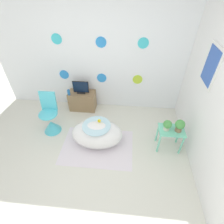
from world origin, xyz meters
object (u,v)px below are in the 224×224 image
(potted_plant_left, at_px, (167,125))
(potted_plant_right, at_px, (180,125))
(bathtub, at_px, (97,134))
(vase, at_px, (69,92))
(chair, at_px, (50,120))
(tv, at_px, (81,88))

(potted_plant_left, bearing_deg, potted_plant_right, -2.71)
(bathtub, height_order, potted_plant_right, potted_plant_right)
(vase, bearing_deg, chair, -108.06)
(vase, xyz_separation_m, potted_plant_right, (2.18, -0.90, 0.09))
(vase, xyz_separation_m, potted_plant_left, (1.98, -0.89, 0.07))
(chair, distance_m, potted_plant_right, 2.43)
(chair, height_order, potted_plant_left, chair)
(tv, xyz_separation_m, potted_plant_left, (1.73, -1.00, -0.00))
(tv, distance_m, vase, 0.28)
(bathtub, distance_m, potted_plant_left, 1.27)
(potted_plant_right, bearing_deg, bathtub, 179.74)
(chair, distance_m, vase, 0.74)
(bathtub, relative_size, potted_plant_left, 4.78)
(vase, bearing_deg, tv, 23.26)
(chair, xyz_separation_m, potted_plant_left, (2.20, -0.23, 0.29))
(chair, relative_size, vase, 6.38)
(bathtub, bearing_deg, tv, 116.84)
(potted_plant_left, bearing_deg, tv, 149.98)
(bathtub, relative_size, vase, 7.06)
(tv, bearing_deg, bathtub, -63.16)
(tv, height_order, potted_plant_left, tv)
(bathtub, distance_m, vase, 1.21)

